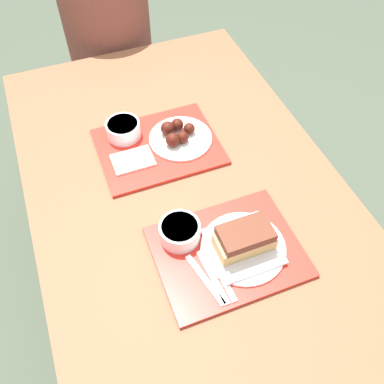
{
  "coord_description": "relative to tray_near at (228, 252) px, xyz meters",
  "views": [
    {
      "loc": [
        -0.29,
        -0.71,
        1.82
      ],
      "look_at": [
        -0.0,
        0.03,
        0.82
      ],
      "focal_mm": 40.0,
      "sensor_mm": 36.0,
      "label": 1
    }
  ],
  "objects": [
    {
      "name": "wings_plate_far",
      "position": [
        0.02,
        0.46,
        0.02
      ],
      "size": [
        0.21,
        0.21,
        0.06
      ],
      "color": "white",
      "rests_on": "tray_far"
    },
    {
      "name": "brisket_sandwich_plate",
      "position": [
        0.04,
        -0.01,
        0.04
      ],
      "size": [
        0.24,
        0.24,
        0.09
      ],
      "color": "white",
      "rests_on": "tray_near"
    },
    {
      "name": "tray_far",
      "position": [
        -0.05,
        0.46,
        0.0
      ],
      "size": [
        0.4,
        0.31,
        0.01
      ],
      "color": "red",
      "rests_on": "picnic_table"
    },
    {
      "name": "tray_near",
      "position": [
        0.0,
        0.0,
        0.0
      ],
      "size": [
        0.4,
        0.31,
        0.01
      ],
      "color": "red",
      "rests_on": "picnic_table"
    },
    {
      "name": "plastic_fork_near",
      "position": [
        -0.07,
        -0.06,
        0.01
      ],
      "size": [
        0.03,
        0.17,
        0.0
      ],
      "color": "white",
      "rests_on": "tray_near"
    },
    {
      "name": "plastic_spoon_near",
      "position": [
        -0.09,
        -0.06,
        0.01
      ],
      "size": [
        0.05,
        0.17,
        0.0
      ],
      "color": "white",
      "rests_on": "tray_near"
    },
    {
      "name": "bowl_coleslaw_far",
      "position": [
        -0.15,
        0.55,
        0.04
      ],
      "size": [
        0.12,
        0.12,
        0.05
      ],
      "color": "silver",
      "rests_on": "tray_far"
    },
    {
      "name": "plastic_knife_near",
      "position": [
        -0.05,
        -0.06,
        0.01
      ],
      "size": [
        0.02,
        0.17,
        0.0
      ],
      "color": "white",
      "rests_on": "tray_near"
    },
    {
      "name": "picnic_bench_far",
      "position": [
        -0.02,
        1.27,
        -0.38
      ],
      "size": [
        0.91,
        0.28,
        0.47
      ],
      "color": "brown",
      "rests_on": "ground_plane"
    },
    {
      "name": "napkin_far",
      "position": [
        -0.15,
        0.42,
        0.01
      ],
      "size": [
        0.13,
        0.09,
        0.01
      ],
      "color": "white",
      "rests_on": "tray_far"
    },
    {
      "name": "condiment_packet",
      "position": [
        0.01,
        0.07,
        0.01
      ],
      "size": [
        0.04,
        0.03,
        0.01
      ],
      "color": "#A59E93",
      "rests_on": "tray_near"
    },
    {
      "name": "picnic_table",
      "position": [
        -0.02,
        0.18,
        -0.1
      ],
      "size": [
        0.96,
        1.74,
        0.78
      ],
      "color": "brown",
      "rests_on": "ground_plane"
    },
    {
      "name": "person_seated_across",
      "position": [
        -0.03,
        1.27,
        -0.02
      ],
      "size": [
        0.39,
        0.39,
        0.72
      ],
      "color": "brown",
      "rests_on": "picnic_bench_far"
    },
    {
      "name": "bowl_coleslaw_near",
      "position": [
        -0.11,
        0.09,
        0.04
      ],
      "size": [
        0.12,
        0.12,
        0.05
      ],
      "color": "silver",
      "rests_on": "tray_near"
    },
    {
      "name": "ground_plane",
      "position": [
        -0.02,
        0.18,
        -0.78
      ],
      "size": [
        12.0,
        12.0,
        0.0
      ],
      "primitive_type": "plane",
      "color": "#424C3D"
    }
  ]
}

